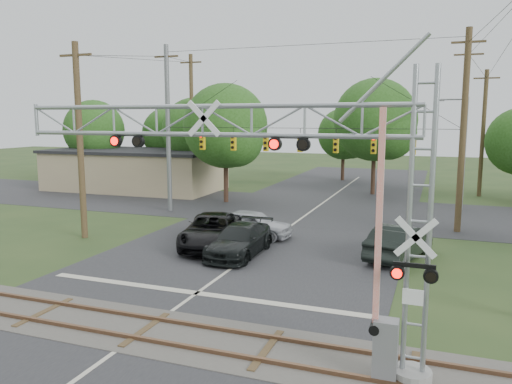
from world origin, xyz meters
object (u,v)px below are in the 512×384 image
(car_dark, at_px, (240,240))
(sedan_silver, at_px, (253,224))
(pickup_black, at_px, (212,231))
(streetlight, at_px, (462,148))
(traffic_signal_span, at_px, (314,134))
(crossing_gantry, at_px, (279,185))
(commercial_building, at_px, (135,170))

(car_dark, bearing_deg, sedan_silver, 100.73)
(pickup_black, relative_size, streetlight, 0.74)
(traffic_signal_span, bearing_deg, streetlight, 39.81)
(crossing_gantry, xyz_separation_m, traffic_signal_span, (-3.57, 18.37, 0.74))
(streetlight, bearing_deg, commercial_building, 178.09)
(pickup_black, relative_size, sedan_silver, 1.35)
(traffic_signal_span, xyz_separation_m, commercial_building, (-18.80, 8.35, -3.75))
(car_dark, relative_size, commercial_building, 0.32)
(crossing_gantry, distance_m, car_dark, 11.38)
(commercial_building, bearing_deg, traffic_signal_span, -25.06)
(car_dark, distance_m, streetlight, 19.72)
(crossing_gantry, height_order, car_dark, crossing_gantry)
(streetlight, bearing_deg, car_dark, -122.11)
(crossing_gantry, relative_size, pickup_black, 2.02)
(traffic_signal_span, height_order, commercial_building, traffic_signal_span)
(car_dark, bearing_deg, pickup_black, 151.41)
(pickup_black, xyz_separation_m, sedan_silver, (1.24, 2.64, -0.07))
(crossing_gantry, height_order, traffic_signal_span, traffic_signal_span)
(traffic_signal_span, xyz_separation_m, pickup_black, (-3.33, -7.92, -4.76))
(crossing_gantry, xyz_separation_m, pickup_black, (-6.90, 10.45, -4.02))
(pickup_black, bearing_deg, traffic_signal_span, 51.97)
(crossing_gantry, distance_m, commercial_building, 34.98)
(traffic_signal_span, distance_m, sedan_silver, 7.46)
(car_dark, xyz_separation_m, sedan_silver, (-0.71, 3.69, 0.01))
(traffic_signal_span, height_order, sedan_silver, traffic_signal_span)
(sedan_silver, bearing_deg, commercial_building, 54.57)
(car_dark, bearing_deg, traffic_signal_span, 81.10)
(sedan_silver, bearing_deg, crossing_gantry, -152.82)
(streetlight, bearing_deg, crossing_gantry, -101.70)
(pickup_black, bearing_deg, car_dark, -43.67)
(sedan_silver, distance_m, commercial_building, 21.60)
(traffic_signal_span, bearing_deg, car_dark, -98.73)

